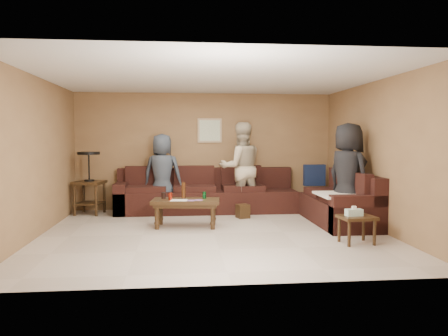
% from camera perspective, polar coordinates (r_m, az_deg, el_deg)
% --- Properties ---
extents(room, '(5.60, 5.50, 2.50)m').
position_cam_1_polar(room, '(6.97, -1.36, 4.94)').
color(room, '#B8AA9C').
rests_on(room, ground).
extents(sectional_sofa, '(4.65, 2.90, 0.97)m').
position_cam_1_polar(sectional_sofa, '(8.66, 3.29, -4.12)').
color(sectional_sofa, black).
rests_on(sectional_sofa, ground).
extents(coffee_table, '(1.21, 0.69, 0.76)m').
position_cam_1_polar(coffee_table, '(7.60, -5.02, -4.65)').
color(coffee_table, '#342111').
rests_on(coffee_table, ground).
extents(end_table_left, '(0.65, 0.65, 1.26)m').
position_cam_1_polar(end_table_left, '(9.22, -17.19, -1.71)').
color(end_table_left, '#342111').
rests_on(end_table_left, ground).
extents(side_table_right, '(0.54, 0.46, 0.55)m').
position_cam_1_polar(side_table_right, '(6.68, 16.88, -6.40)').
color(side_table_right, '#342111').
rests_on(side_table_right, ground).
extents(waste_bin, '(0.27, 0.27, 0.26)m').
position_cam_1_polar(waste_bin, '(8.45, 2.47, -5.65)').
color(waste_bin, '#342111').
rests_on(waste_bin, ground).
extents(wall_art, '(0.52, 0.04, 0.52)m').
position_cam_1_polar(wall_art, '(9.45, -1.88, 4.92)').
color(wall_art, tan).
rests_on(wall_art, ground).
extents(person_left, '(0.89, 0.67, 1.63)m').
position_cam_1_polar(person_left, '(9.01, -8.04, -0.72)').
color(person_left, '#2F3742').
rests_on(person_left, ground).
extents(person_middle, '(0.99, 0.82, 1.86)m').
position_cam_1_polar(person_middle, '(8.97, 2.22, 0.04)').
color(person_middle, tan).
rests_on(person_middle, ground).
extents(person_right, '(0.89, 1.04, 1.80)m').
position_cam_1_polar(person_right, '(7.86, 15.88, -0.88)').
color(person_right, black).
rests_on(person_right, ground).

